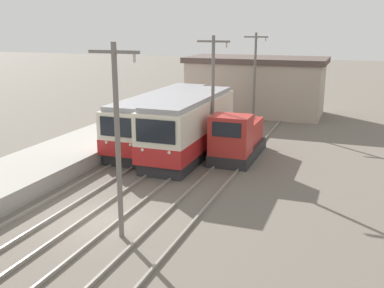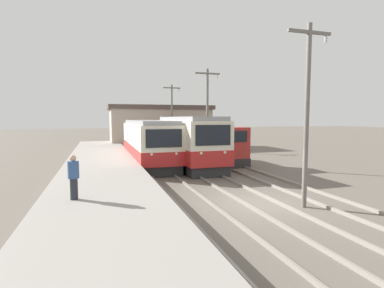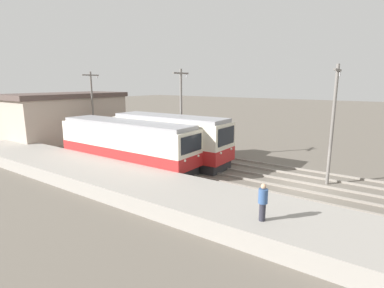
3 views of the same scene
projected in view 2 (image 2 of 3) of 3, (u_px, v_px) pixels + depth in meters
name	position (u px, v px, depth m)	size (l,w,h in m)	color
ground_plane	(255.00, 204.00, 12.96)	(200.00, 200.00, 0.00)	#665E54
platform_left	(105.00, 207.00, 11.05)	(4.50, 54.00, 0.87)	gray
track_left	(198.00, 208.00, 12.18)	(1.54, 60.00, 0.14)	gray
track_center	(259.00, 202.00, 13.01)	(1.54, 60.00, 0.14)	gray
track_right	(316.00, 196.00, 13.91)	(1.54, 60.00, 0.14)	gray
commuter_train_left	(148.00, 144.00, 24.06)	(2.84, 12.39, 3.51)	#28282B
commuter_train_center	(189.00, 143.00, 22.96)	(2.84, 10.38, 3.80)	#28282B
shunting_locomotive	(223.00, 149.00, 24.26)	(2.40, 5.74, 3.00)	#28282B
catenary_mast_near	(307.00, 110.00, 12.13)	(2.00, 0.20, 7.46)	slate
catenary_mast_mid	(207.00, 113.00, 23.18)	(2.00, 0.20, 7.46)	slate
catenary_mast_far	(172.00, 115.00, 34.22)	(2.00, 0.20, 7.46)	slate
person_on_platform	(74.00, 176.00, 10.40)	(0.38, 0.38, 1.57)	#282833
station_building	(160.00, 126.00, 37.74)	(12.60, 6.30, 5.23)	#AD9E8E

